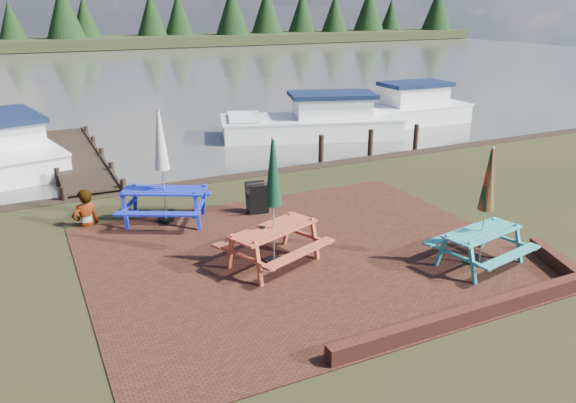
# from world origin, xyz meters

# --- Properties ---
(ground) EXTENTS (120.00, 120.00, 0.00)m
(ground) POSITION_xyz_m (0.00, 0.00, 0.00)
(ground) COLOR black
(ground) RESTS_ON ground
(paving) EXTENTS (9.00, 7.50, 0.02)m
(paving) POSITION_xyz_m (0.00, 1.00, 0.01)
(paving) COLOR #361A11
(paving) RESTS_ON ground
(brick_wall) EXTENTS (6.21, 1.79, 0.30)m
(brick_wall) POSITION_xyz_m (2.15, -2.42, 0.15)
(brick_wall) COLOR #4C1E16
(brick_wall) RESTS_ON ground
(water) EXTENTS (120.00, 60.00, 0.02)m
(water) POSITION_xyz_m (0.00, 37.00, 0.00)
(water) COLOR #4A463F
(water) RESTS_ON ground
(far_treeline) EXTENTS (120.00, 10.00, 8.10)m
(far_treeline) POSITION_xyz_m (0.00, 66.00, 3.28)
(far_treeline) COLOR black
(far_treeline) RESTS_ON ground
(picnic_table_teal) EXTENTS (2.05, 1.89, 2.48)m
(picnic_table_teal) POSITION_xyz_m (3.01, -0.98, 0.87)
(picnic_table_teal) COLOR teal
(picnic_table_teal) RESTS_ON ground
(picnic_table_red) EXTENTS (2.39, 2.27, 2.65)m
(picnic_table_red) POSITION_xyz_m (-0.78, 0.90, 0.93)
(picnic_table_red) COLOR #B44A2E
(picnic_table_red) RESTS_ON ground
(picnic_table_blue) EXTENTS (2.60, 2.51, 2.78)m
(picnic_table_blue) POSITION_xyz_m (-2.19, 4.20, 0.97)
(picnic_table_blue) COLOR #1726B2
(picnic_table_blue) RESTS_ON ground
(chalkboard) EXTENTS (0.54, 0.56, 0.83)m
(chalkboard) POSITION_xyz_m (0.05, 3.71, 0.43)
(chalkboard) COLOR black
(chalkboard) RESTS_ON ground
(jetty) EXTENTS (1.76, 9.08, 1.00)m
(jetty) POSITION_xyz_m (-3.50, 11.28, 0.11)
(jetty) COLOR black
(jetty) RESTS_ON ground
(boat_jetty) EXTENTS (3.78, 7.40, 2.05)m
(boat_jetty) POSITION_xyz_m (-5.63, 12.56, 0.41)
(boat_jetty) COLOR white
(boat_jetty) RESTS_ON ground
(boat_near) EXTENTS (7.80, 4.66, 2.00)m
(boat_near) POSITION_xyz_m (5.95, 11.54, 0.40)
(boat_near) COLOR white
(boat_near) RESTS_ON ground
(boat_far) EXTENTS (6.67, 2.49, 2.07)m
(boat_far) POSITION_xyz_m (10.84, 12.09, 0.42)
(boat_far) COLOR white
(boat_far) RESTS_ON ground
(person) EXTENTS (0.75, 0.59, 1.82)m
(person) POSITION_xyz_m (-4.00, 4.80, 0.91)
(person) COLOR gray
(person) RESTS_ON ground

